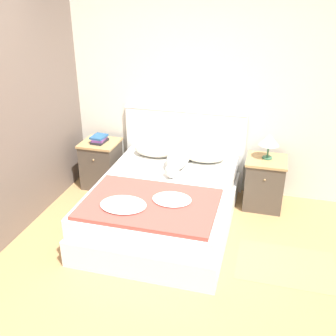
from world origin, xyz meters
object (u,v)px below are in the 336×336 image
Objects in this scene: dog at (178,159)px; table_lamp at (269,140)px; bed at (163,205)px; pillow_right at (204,154)px; book_stack at (99,139)px; nightstand_left at (101,164)px; nightstand_right at (264,183)px; pillow_left at (156,149)px.

table_lamp is (0.99, 0.28, 0.23)m from dog.
bed is 0.85m from pillow_right.
book_stack is at bearing -179.18° from table_lamp.
nightstand_left is 1.00× the size of nightstand_right.
bed is at bearing -33.91° from book_stack.
pillow_right is at bearing 67.41° from bed.
pillow_right reaches higher than nightstand_left.
nightstand_left is 1.15m from dog.
dog is at bearing -165.69° from nightstand_right.
nightstand_left is 0.81× the size of dog.
dog is at bearing -13.16° from nightstand_left.
bed is 0.57m from dog.
pillow_left is (0.74, 0.02, 0.27)m from nightstand_left.
pillow_left is 2.22× the size of book_stack.
table_lamp is (1.34, 0.00, 0.25)m from pillow_left.
bed is 2.55× the size of dog.
dog is at bearing -12.90° from book_stack.
book_stack is at bearing -78.68° from nightstand_left.
table_lamp is at bearing 0.82° from book_stack.
book_stack is at bearing 146.09° from bed.
book_stack reaches higher than pillow_right.
pillow_right is 0.71× the size of dog.
table_lamp reaches higher than nightstand_right.
dog is (0.05, 0.45, 0.35)m from bed.
pillow_right is at bearing 1.21° from book_stack.
bed is at bearing -67.41° from pillow_left.
bed is at bearing -145.91° from nightstand_right.
bed is at bearing -112.59° from pillow_right.
table_lamp is at bearing 0.10° from pillow_right.
dog is 3.12× the size of book_stack.
book_stack is 2.08m from table_lamp.
bed is at bearing -145.01° from table_lamp.
pillow_left is 0.74m from book_stack.
nightstand_left is 1.15× the size of pillow_left.
nightstand_left is 2.08m from nightstand_right.
bed is 1.40m from table_lamp.
pillow_left is 1.81× the size of table_lamp.
dog is at bearing -164.39° from table_lamp.
nightstand_right is 0.53m from table_lamp.
pillow_left is 0.71× the size of dog.
dog is 1.11m from book_stack.
nightstand_left is at bearing 145.91° from bed.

